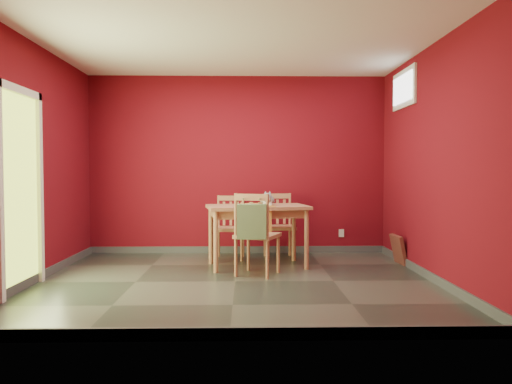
{
  "coord_description": "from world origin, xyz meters",
  "views": [
    {
      "loc": [
        0.12,
        -5.63,
        1.25
      ],
      "look_at": [
        0.25,
        0.45,
        1.0
      ],
      "focal_mm": 35.0,
      "sensor_mm": 36.0,
      "label": 1
    }
  ],
  "objects_px": {
    "chair_far_left": "(230,226)",
    "picture_frame": "(398,250)",
    "dining_table": "(257,213)",
    "cat": "(267,198)",
    "chair_near": "(256,233)",
    "tote_bag": "(251,221)",
    "chair_far_right": "(279,225)"
  },
  "relations": [
    {
      "from": "dining_table",
      "to": "chair_near",
      "type": "distance_m",
      "value": 0.6
    },
    {
      "from": "chair_near",
      "to": "cat",
      "type": "relative_size",
      "value": 2.51
    },
    {
      "from": "chair_near",
      "to": "tote_bag",
      "type": "distance_m",
      "value": 0.28
    },
    {
      "from": "dining_table",
      "to": "picture_frame",
      "type": "distance_m",
      "value": 1.98
    },
    {
      "from": "tote_bag",
      "to": "cat",
      "type": "xyz_separation_m",
      "value": [
        0.22,
        0.79,
        0.23
      ]
    },
    {
      "from": "cat",
      "to": "picture_frame",
      "type": "distance_m",
      "value": 1.92
    },
    {
      "from": "chair_far_right",
      "to": "cat",
      "type": "relative_size",
      "value": 2.34
    },
    {
      "from": "tote_bag",
      "to": "cat",
      "type": "height_order",
      "value": "cat"
    },
    {
      "from": "chair_far_left",
      "to": "chair_far_right",
      "type": "height_order",
      "value": "chair_far_right"
    },
    {
      "from": "chair_far_left",
      "to": "picture_frame",
      "type": "height_order",
      "value": "chair_far_left"
    },
    {
      "from": "chair_near",
      "to": "cat",
      "type": "height_order",
      "value": "cat"
    },
    {
      "from": "chair_far_left",
      "to": "chair_near",
      "type": "relative_size",
      "value": 0.91
    },
    {
      "from": "tote_bag",
      "to": "cat",
      "type": "distance_m",
      "value": 0.85
    },
    {
      "from": "dining_table",
      "to": "picture_frame",
      "type": "bearing_deg",
      "value": 4.08
    },
    {
      "from": "dining_table",
      "to": "chair_far_left",
      "type": "distance_m",
      "value": 0.77
    },
    {
      "from": "cat",
      "to": "picture_frame",
      "type": "relative_size",
      "value": 1.0
    },
    {
      "from": "dining_table",
      "to": "chair_far_left",
      "type": "height_order",
      "value": "chair_far_left"
    },
    {
      "from": "dining_table",
      "to": "tote_bag",
      "type": "distance_m",
      "value": 0.79
    },
    {
      "from": "tote_bag",
      "to": "picture_frame",
      "type": "height_order",
      "value": "tote_bag"
    },
    {
      "from": "dining_table",
      "to": "chair_far_left",
      "type": "bearing_deg",
      "value": 121.17
    },
    {
      "from": "chair_near",
      "to": "tote_bag",
      "type": "height_order",
      "value": "chair_near"
    },
    {
      "from": "dining_table",
      "to": "chair_far_right",
      "type": "distance_m",
      "value": 0.78
    },
    {
      "from": "chair_near",
      "to": "cat",
      "type": "distance_m",
      "value": 0.72
    },
    {
      "from": "picture_frame",
      "to": "chair_near",
      "type": "bearing_deg",
      "value": -160.15
    },
    {
      "from": "tote_bag",
      "to": "dining_table",
      "type": "bearing_deg",
      "value": 83.72
    },
    {
      "from": "chair_near",
      "to": "picture_frame",
      "type": "bearing_deg",
      "value": 19.85
    },
    {
      "from": "chair_far_right",
      "to": "cat",
      "type": "bearing_deg",
      "value": -106.86
    },
    {
      "from": "dining_table",
      "to": "cat",
      "type": "bearing_deg",
      "value": 4.45
    },
    {
      "from": "picture_frame",
      "to": "tote_bag",
      "type": "bearing_deg",
      "value": -155.27
    },
    {
      "from": "chair_near",
      "to": "chair_far_right",
      "type": "bearing_deg",
      "value": 73.85
    },
    {
      "from": "dining_table",
      "to": "picture_frame",
      "type": "xyz_separation_m",
      "value": [
        1.91,
        0.14,
        -0.51
      ]
    },
    {
      "from": "chair_far_left",
      "to": "chair_far_right",
      "type": "bearing_deg",
      "value": 3.78
    }
  ]
}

